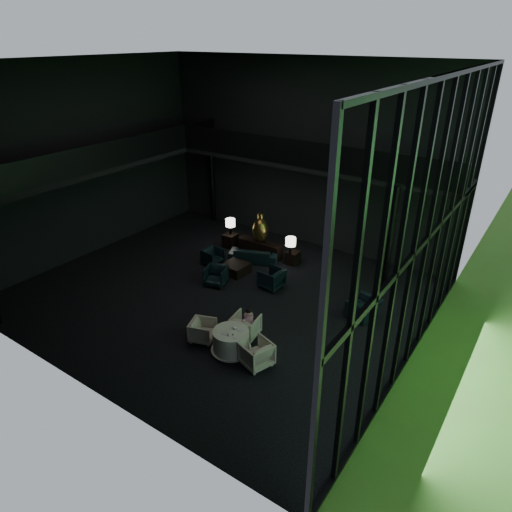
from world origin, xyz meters
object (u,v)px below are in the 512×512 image
Objects in this scene: console at (260,248)px; lounge_armchair_west at (213,256)px; sofa at (254,253)px; lounge_armchair_east at (271,277)px; coffee_table at (235,268)px; side_table_right at (293,258)px; dining_chair_west at (203,330)px; table_lamp_left at (230,223)px; dining_table at (231,343)px; lounge_armchair_south at (216,275)px; bronze_urn at (260,230)px; dining_chair_east at (256,351)px; window_armchair at (364,306)px; child at (249,317)px; dining_chair_north at (246,324)px; side_table_left at (230,240)px; table_lamp_right at (291,242)px.

console is 2.19m from lounge_armchair_west.
lounge_armchair_east is (1.84, -1.45, 0.07)m from sofa.
coffee_table is (0.01, -1.30, -0.18)m from sofa.
coffee_table is (-1.48, -2.02, -0.07)m from side_table_right.
table_lamp_left is at bearing 10.76° from dining_chair_west.
table_lamp_left is 0.58× the size of dining_table.
dining_chair_west is (1.97, -6.13, 0.04)m from console.
bronze_urn is at bearing 74.86° from lounge_armchair_south.
console is 1.79m from table_lamp_left.
console is at bearing 93.51° from coffee_table.
lounge_armchair_south reaches higher than side_table_right.
bronze_urn is at bearing -128.13° from dining_chair_east.
window_armchair reaches higher than side_table_right.
window_armchair is 4.42m from dining_chair_east.
console is 6.44m from dining_chair_west.
lounge_armchair_south is at bearing -69.07° from window_armchair.
child is (3.01, -2.08, 0.33)m from lounge_armchair_south.
side_table_right is 1.67m from sofa.
dining_chair_north is at bearing 100.58° from sofa.
dining_table is (3.00, -2.98, -0.09)m from lounge_armchair_south.
dining_chair_north is at bearing -60.46° from bronze_urn.
side_table_left is 0.82m from table_lamp_left.
dining_chair_north is (2.96, -5.20, 0.11)m from console.
dining_chair_north is 1.19× the size of dining_chair_west.
coffee_table is at bearing -56.75° from dining_chair_north.
bronze_urn is 1.78× the size of table_lamp_right.
console is 2.42× the size of lounge_armchair_south.
lounge_armchair_west is 0.81× the size of dining_chair_east.
table_lamp_left reaches higher than lounge_armchair_east.
side_table_left is at bearing 102.11° from lounge_armchair_south.
sofa is 6.20m from dining_table.
sofa is (-1.49, -0.73, 0.11)m from side_table_right.
dining_chair_east reaches higher than sofa.
dining_chair_north is (2.85, -4.54, 0.05)m from sofa.
table_lamp_right is 6.19m from dining_table.
sofa is 2.70× the size of dining_chair_west.
lounge_armchair_east is (0.34, -2.18, 0.18)m from side_table_right.
console is at bearing -25.08° from lounge_armchair_west.
dining_chair_east is (3.91, -4.22, 0.26)m from coffee_table.
coffee_table is (1.72, -1.90, -0.10)m from side_table_left.
lounge_armchair_east reaches higher than dining_chair_north.
side_table_left is at bearing 132.09° from coffee_table.
bronze_urn is 3.24m from lounge_armchair_south.
table_lamp_right is at bearing -165.12° from lounge_armchair_east.
coffee_table is (-1.48, -1.81, -0.86)m from table_lamp_right.
sofa is at bearing -20.73° from table_lamp_left.
lounge_armchair_west reaches higher than coffee_table.
table_lamp_left is 1.97m from sofa.
lounge_armchair_west is at bearing -120.95° from bronze_urn.
lounge_armchair_east is 1.24× the size of dining_chair_west.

